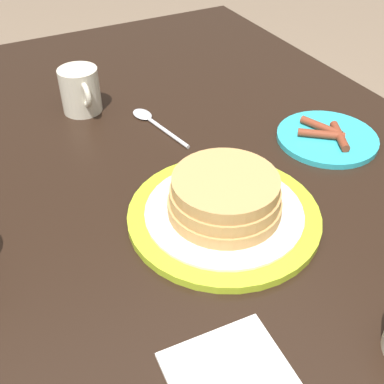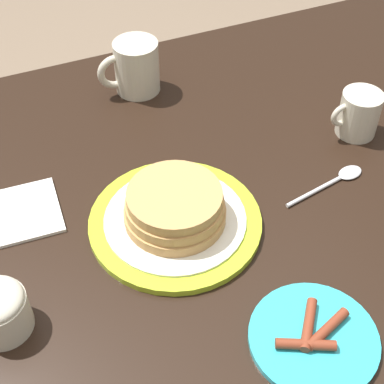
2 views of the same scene
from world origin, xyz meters
TOP-DOWN VIEW (x-y plane):
  - dining_table at (0.00, 0.00)m, footprint 1.49×0.98m
  - pancake_plate at (0.05, 0.02)m, footprint 0.27×0.27m
  - side_plate_bacon at (-0.04, 0.29)m, footprint 0.17×0.17m
  - creamer_pitcher at (-0.34, -0.06)m, footprint 0.11×0.07m
  - spoon at (-0.24, 0.04)m, footprint 0.16×0.05m

SIDE VIEW (x-z plane):
  - dining_table at x=0.00m, z-range 0.26..1.00m
  - spoon at x=-0.24m, z-range 0.74..0.74m
  - side_plate_bacon at x=-0.04m, z-range 0.73..0.75m
  - pancake_plate at x=0.05m, z-range 0.73..0.80m
  - creamer_pitcher at x=-0.34m, z-range 0.73..0.83m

